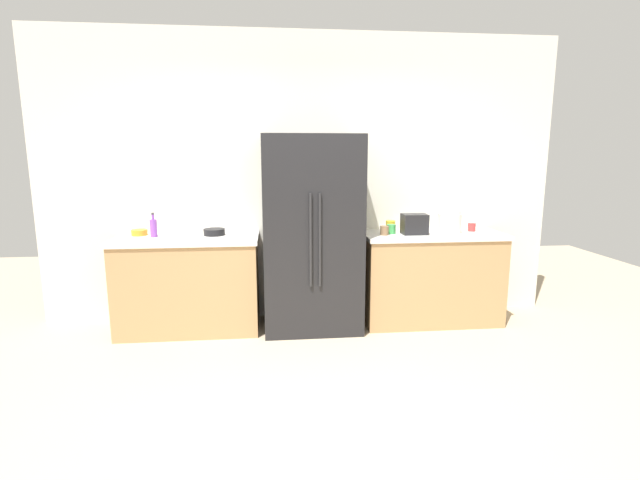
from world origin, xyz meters
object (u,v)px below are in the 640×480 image
at_px(cup_a, 391,229).
at_px(cup_c, 384,231).
at_px(bottle_a, 154,228).
at_px(bowl_b, 139,232).
at_px(refrigerator, 312,234).
at_px(cup_b, 390,226).
at_px(rice_cooker, 450,219).
at_px(bowl_a, 214,232).
at_px(cup_d, 472,227).
at_px(toaster, 414,224).

height_order(cup_a, cup_c, cup_a).
bearing_deg(bottle_a, bowl_b, 146.01).
bearing_deg(refrigerator, cup_a, 2.21).
bearing_deg(cup_b, cup_a, -101.74).
height_order(cup_b, cup_c, cup_b).
distance_m(rice_cooker, cup_c, 0.66).
relative_size(bottle_a, cup_b, 2.13).
bearing_deg(cup_a, cup_b, 78.26).
distance_m(refrigerator, bowl_b, 1.61).
height_order(bowl_a, bowl_b, bowl_a).
bearing_deg(cup_d, rice_cooker, -163.15).
height_order(cup_a, cup_d, cup_a).
height_order(cup_d, bowl_b, cup_d).
bearing_deg(bottle_a, cup_c, -3.29).
xyz_separation_m(rice_cooker, bowl_b, (-2.93, 0.18, -0.11)).
bearing_deg(refrigerator, bottle_a, 176.94).
xyz_separation_m(refrigerator, cup_a, (0.76, 0.03, 0.03)).
bearing_deg(cup_c, bowl_b, 174.29).
height_order(bottle_a, cup_d, bottle_a).
relative_size(toaster, bowl_b, 1.61).
bearing_deg(cup_d, cup_b, 173.35).
relative_size(rice_cooker, cup_a, 3.30).
xyz_separation_m(cup_a, cup_b, (0.03, 0.15, 0.01)).
relative_size(bottle_a, cup_a, 2.55).
distance_m(cup_a, bowl_b, 2.37).
relative_size(refrigerator, cup_d, 22.72).
bearing_deg(refrigerator, cup_d, 3.12).
distance_m(refrigerator, toaster, 0.98).
xyz_separation_m(refrigerator, cup_b, (0.79, 0.18, 0.04)).
distance_m(cup_a, cup_c, 0.11).
distance_m(toaster, rice_cooker, 0.36).
bearing_deg(bowl_a, toaster, -4.30).
height_order(bottle_a, cup_c, bottle_a).
height_order(rice_cooker, cup_d, rice_cooker).
xyz_separation_m(bottle_a, cup_c, (2.12, -0.12, -0.04)).
height_order(bottle_a, bowl_a, bottle_a).
bearing_deg(bowl_b, refrigerator, -6.52).
bearing_deg(cup_c, bottle_a, 176.71).
xyz_separation_m(cup_a, cup_d, (0.83, 0.06, -0.00)).
bearing_deg(rice_cooker, refrigerator, -179.67).
distance_m(refrigerator, bottle_a, 1.45).
relative_size(toaster, bottle_a, 1.04).
distance_m(cup_b, bowl_a, 1.70).
bearing_deg(rice_cooker, bowl_a, 177.08).
relative_size(cup_b, bowl_a, 0.53).
relative_size(refrigerator, cup_b, 17.24).
distance_m(refrigerator, rice_cooker, 1.33).
bearing_deg(bowl_b, toaster, -4.51).
relative_size(refrigerator, bottle_a, 8.09).
bearing_deg(toaster, rice_cooker, 4.43).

